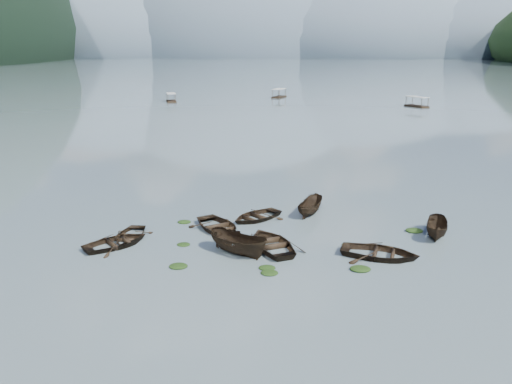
{
  "coord_description": "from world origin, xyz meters",
  "views": [
    {
      "loc": [
        1.11,
        -25.48,
        12.78
      ],
      "look_at": [
        0.0,
        12.0,
        2.0
      ],
      "focal_mm": 35.0,
      "sensor_mm": 36.0,
      "label": 1
    }
  ],
  "objects_px": {
    "rowboat_0": "(129,238)",
    "pontoon_centre": "(279,98)",
    "pontoon_left": "(171,102)",
    "rowboat_3": "(272,247)"
  },
  "relations": [
    {
      "from": "rowboat_0",
      "to": "pontoon_centre",
      "type": "relative_size",
      "value": 0.65
    },
    {
      "from": "rowboat_0",
      "to": "rowboat_3",
      "type": "bearing_deg",
      "value": -3.47
    },
    {
      "from": "pontoon_centre",
      "to": "rowboat_3",
      "type": "bearing_deg",
      "value": -71.01
    },
    {
      "from": "rowboat_3",
      "to": "pontoon_centre",
      "type": "distance_m",
      "value": 107.06
    },
    {
      "from": "rowboat_3",
      "to": "pontoon_centre",
      "type": "xyz_separation_m",
      "value": [
        2.06,
        107.04,
        0.0
      ]
    },
    {
      "from": "rowboat_0",
      "to": "pontoon_left",
      "type": "distance_m",
      "value": 94.58
    },
    {
      "from": "rowboat_0",
      "to": "pontoon_centre",
      "type": "bearing_deg",
      "value": 87.79
    },
    {
      "from": "rowboat_3",
      "to": "pontoon_left",
      "type": "relative_size",
      "value": 0.92
    },
    {
      "from": "pontoon_left",
      "to": "pontoon_centre",
      "type": "relative_size",
      "value": 0.91
    },
    {
      "from": "rowboat_0",
      "to": "pontoon_left",
      "type": "height_order",
      "value": "pontoon_left"
    }
  ]
}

